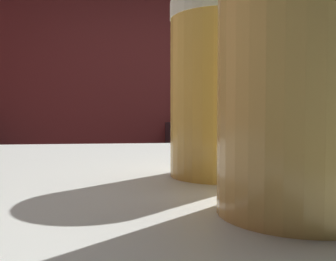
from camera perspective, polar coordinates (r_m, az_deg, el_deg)
wall_back at (r=3.64m, az=0.85°, el=5.74°), size 5.20×0.10×2.70m
prep_counter at (r=2.36m, az=14.95°, el=-14.59°), size 2.10×0.60×0.91m
back_shelf at (r=3.47m, az=6.23°, el=-7.64°), size 0.76×0.36×1.07m
bartender at (r=1.70m, az=8.70°, el=-2.32°), size 0.49×0.55×1.73m
mixing_bowl at (r=2.03m, az=3.15°, el=-3.50°), size 0.17×0.17×0.05m
chefs_knife at (r=2.18m, az=12.90°, el=-3.65°), size 0.24×0.11×0.01m
pint_glass_near at (r=0.30m, az=8.15°, el=6.21°), size 0.08×0.08×0.14m
pint_glass_far at (r=0.19m, az=19.53°, el=9.38°), size 0.08×0.08×0.15m
bottle_hot_sauce at (r=3.32m, az=4.13°, el=2.91°), size 0.05×0.05×0.26m
bottle_olive_oil at (r=3.57m, az=10.23°, el=2.55°), size 0.06×0.06×0.21m
bottle_soy at (r=3.38m, az=2.33°, el=2.81°), size 0.07×0.07×0.24m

